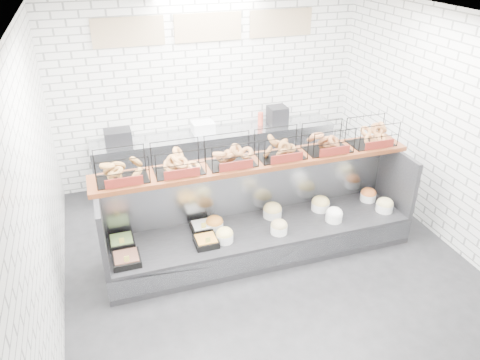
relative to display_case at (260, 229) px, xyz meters
name	(u,v)px	position (x,y,z in m)	size (l,w,h in m)	color
ground	(268,265)	(-0.01, -0.35, -0.33)	(5.50, 5.50, 0.00)	black
room_shell	(255,97)	(-0.01, 0.26, 1.73)	(5.02, 5.51, 3.01)	white
display_case	(260,229)	(0.00, 0.00, 0.00)	(4.00, 0.90, 1.20)	black
bagel_shelf	(257,151)	(-0.01, 0.17, 1.06)	(4.10, 0.50, 0.40)	#4D2210
prep_counter	(216,156)	(-0.02, 2.08, 0.14)	(4.00, 0.60, 1.20)	#93969B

